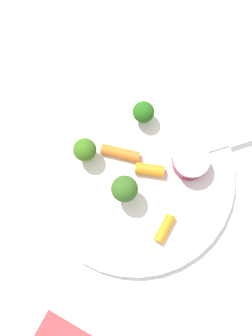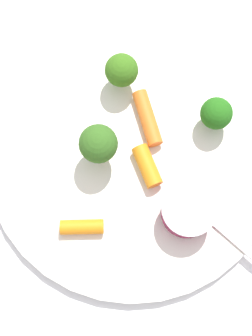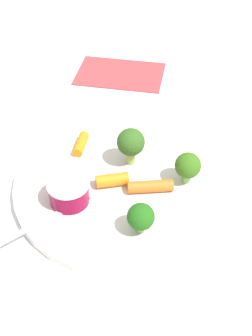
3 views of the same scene
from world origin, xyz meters
name	(u,v)px [view 3 (image 3 of 3)]	position (x,y,z in m)	size (l,w,h in m)	color
ground_plane	(127,186)	(0.00, 0.00, 0.00)	(2.40, 2.40, 0.00)	silver
plate	(127,182)	(0.00, 0.00, 0.01)	(0.29, 0.29, 0.01)	silver
sauce_cup	(69,192)	(0.05, 0.06, 0.03)	(0.05, 0.05, 0.03)	maroon
broccoli_floret_0	(131,143)	(0.01, -0.03, 0.05)	(0.04, 0.04, 0.05)	#97B45A
broccoli_floret_1	(188,166)	(-0.07, -0.03, 0.04)	(0.03, 0.03, 0.04)	#84B864
broccoli_floret_2	(141,217)	(-0.05, 0.07, 0.04)	(0.03, 0.03, 0.04)	#8AB262
carrot_stick_0	(81,144)	(0.08, -0.03, 0.02)	(0.01, 0.01, 0.04)	orange
carrot_stick_1	(150,186)	(-0.04, 0.01, 0.02)	(0.02, 0.02, 0.06)	orange
carrot_stick_2	(112,180)	(0.01, 0.02, 0.02)	(0.02, 0.02, 0.04)	orange
fork	(27,229)	(0.07, 0.12, 0.01)	(0.10, 0.16, 0.00)	#C3B0B0
napkin	(120,73)	(0.12, -0.25, 0.00)	(0.15, 0.10, 0.00)	#B43B3D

